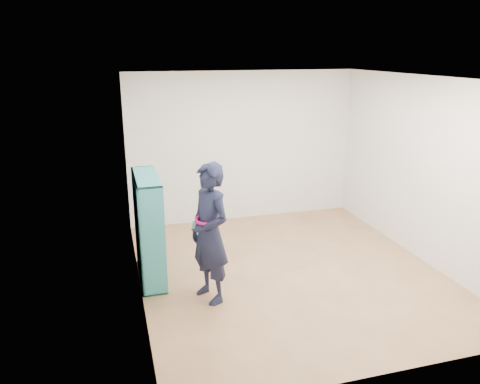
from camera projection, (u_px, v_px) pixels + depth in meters
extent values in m
plane|color=#8E6340|center=(288.00, 271.00, 6.46)|extent=(4.50, 4.50, 0.00)
plane|color=white|center=(295.00, 78.00, 5.70)|extent=(4.50, 4.50, 0.00)
cube|color=silver|center=(135.00, 193.00, 5.55)|extent=(0.02, 4.50, 2.60)
cube|color=silver|center=(423.00, 170.00, 6.60)|extent=(0.02, 4.50, 2.60)
cube|color=silver|center=(243.00, 147.00, 8.15)|extent=(4.00, 0.02, 2.60)
cube|color=silver|center=(390.00, 248.00, 4.01)|extent=(4.00, 0.02, 2.60)
cube|color=teal|center=(153.00, 243.00, 5.61)|extent=(0.31, 0.02, 1.41)
cube|color=teal|center=(145.00, 215.00, 6.56)|extent=(0.31, 0.02, 1.41)
cube|color=teal|center=(152.00, 276.00, 6.29)|extent=(0.31, 1.06, 0.02)
cube|color=teal|center=(146.00, 177.00, 5.89)|extent=(0.31, 1.06, 0.02)
cube|color=teal|center=(138.00, 229.00, 6.05)|extent=(0.02, 1.06, 1.41)
cube|color=teal|center=(150.00, 233.00, 5.93)|extent=(0.29, 0.02, 1.37)
cube|color=teal|center=(148.00, 224.00, 6.24)|extent=(0.29, 0.02, 1.37)
cube|color=teal|center=(150.00, 252.00, 6.19)|extent=(0.29, 1.01, 0.02)
cube|color=teal|center=(149.00, 228.00, 6.09)|extent=(0.29, 1.01, 0.02)
cube|color=teal|center=(147.00, 203.00, 5.99)|extent=(0.29, 1.01, 0.02)
cube|color=beige|center=(156.00, 285.00, 5.97)|extent=(0.19, 0.12, 0.05)
cube|color=black|center=(155.00, 256.00, 5.81)|extent=(0.16, 0.14, 0.20)
cube|color=maroon|center=(153.00, 229.00, 5.70)|extent=(0.16, 0.14, 0.23)
cube|color=silver|center=(151.00, 209.00, 5.67)|extent=(0.19, 0.12, 0.05)
cube|color=navy|center=(154.00, 267.00, 6.21)|extent=(0.16, 0.14, 0.25)
cube|color=brown|center=(152.00, 245.00, 6.11)|extent=(0.16, 0.14, 0.21)
cube|color=#BFB28C|center=(150.00, 225.00, 6.07)|extent=(0.19, 0.12, 0.07)
cube|color=#26594C|center=(149.00, 196.00, 5.92)|extent=(0.16, 0.14, 0.20)
cube|color=beige|center=(151.00, 258.00, 6.52)|extent=(0.16, 0.14, 0.21)
cube|color=black|center=(149.00, 239.00, 6.48)|extent=(0.19, 0.12, 0.07)
cube|color=maroon|center=(148.00, 212.00, 6.32)|extent=(0.16, 0.14, 0.23)
cube|color=silver|center=(147.00, 189.00, 6.23)|extent=(0.16, 0.14, 0.20)
imported|color=black|center=(210.00, 233.00, 5.51)|extent=(0.62, 0.73, 1.71)
torus|color=#B00D5C|center=(209.00, 220.00, 5.46)|extent=(0.46, 0.46, 0.04)
cube|color=silver|center=(194.00, 225.00, 5.45)|extent=(0.04, 0.09, 0.13)
cube|color=black|center=(194.00, 225.00, 5.45)|extent=(0.04, 0.09, 0.13)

